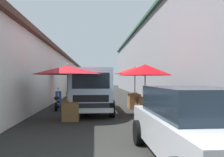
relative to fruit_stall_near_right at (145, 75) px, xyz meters
The scene contains 13 objects.
ground 6.51m from the fruit_stall_near_right, 12.87° to the left, with size 90.00×90.00×0.00m, color #282826.
building_left_whitewash 11.94m from the fruit_stall_near_right, 45.66° to the left, with size 49.80×7.50×3.89m.
building_right_concrete 10.28m from the fruit_stall_near_right, 34.58° to the right, with size 49.80×7.50×7.13m.
fruit_stall_near_right is the anchor object (origin of this frame).
fruit_stall_near_left 3.42m from the fruit_stall_near_right, 106.14° to the left, with size 2.71×2.71×2.23m.
fruit_stall_far_left 2.32m from the fruit_stall_near_right, ahead, with size 2.29×2.29×2.37m.
fruit_stall_far_right 12.95m from the fruit_stall_near_right, 14.81° to the left, with size 2.19×2.19×2.19m.
fruit_stall_mid_lane 6.27m from the fruit_stall_near_right, 38.42° to the left, with size 2.14×2.14×2.47m.
hatchback_car 5.84m from the fruit_stall_near_right, behind, with size 3.92×1.94×1.45m.
delivery_truck 2.54m from the fruit_stall_near_right, 82.71° to the left, with size 4.93×1.98×2.08m.
vendor_by_crates 4.89m from the fruit_stall_near_right, 23.74° to the left, with size 0.26×0.62×1.54m.
parked_scooter 4.99m from the fruit_stall_near_right, 61.91° to the left, with size 1.69×0.37×1.14m.
plastic_stool 2.57m from the fruit_stall_near_right, 43.61° to the right, with size 0.30×0.30×0.43m.
Camera 1 is at (-2.49, 0.83, 1.60)m, focal length 36.02 mm.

